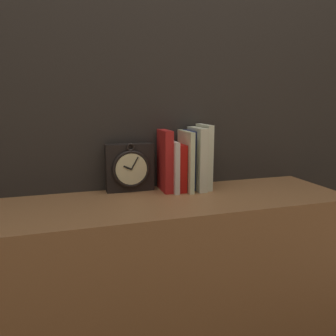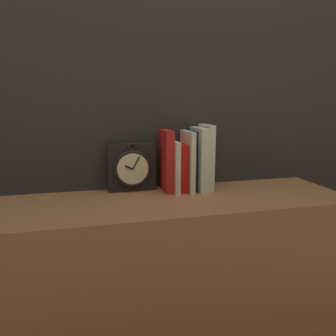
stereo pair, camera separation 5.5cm
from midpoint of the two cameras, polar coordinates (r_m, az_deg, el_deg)
name	(u,v)px [view 1 (the left image)]	position (r m, az deg, el deg)	size (l,w,h in m)	color
wall_back	(151,54)	(1.36, -4.14, 19.25)	(6.00, 0.05, 2.60)	#2D2823
bookshelf	(168,296)	(1.35, -1.26, -21.40)	(1.34, 0.39, 0.77)	#936038
clock	(130,168)	(1.29, -7.87, 0.05)	(0.19, 0.06, 0.19)	black
book_slot0_red	(165,161)	(1.28, -1.76, 1.27)	(0.03, 0.12, 0.24)	red
book_slot1_cream	(172,166)	(1.28, -0.55, 0.36)	(0.02, 0.14, 0.20)	beige
book_slot2_red	(178,167)	(1.29, 0.55, 0.19)	(0.03, 0.13, 0.18)	red
book_slot3_cream	(186,161)	(1.29, 1.89, 1.26)	(0.02, 0.15, 0.23)	beige
book_slot4_navy	(189,160)	(1.31, 2.48, 1.45)	(0.02, 0.11, 0.23)	#121B4D
book_slot5_cream	(197,159)	(1.31, 3.88, 1.64)	(0.03, 0.15, 0.25)	beige
book_slot6_cream	(204,157)	(1.32, 5.10, 2.00)	(0.02, 0.13, 0.26)	beige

